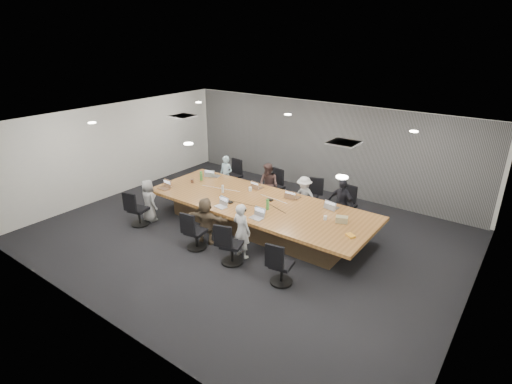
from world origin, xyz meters
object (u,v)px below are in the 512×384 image
Objects in this scene: chair_6 at (232,248)px; person_2 at (304,197)px; conference_table at (258,214)px; laptop_1 at (257,187)px; laptop_2 at (294,197)px; snack_packet at (351,235)px; laptop_3 at (332,207)px; mug_brown at (192,181)px; chair_7 at (282,268)px; laptop_0 at (214,176)px; chair_0 at (233,179)px; chair_1 at (275,190)px; person_1 at (269,185)px; chair_3 at (346,209)px; laptop_5 at (221,207)px; chair_2 at (310,199)px; person_0 at (226,175)px; person_3 at (341,203)px; person_6 at (242,231)px; stapler at (244,210)px; bottle_green_left at (201,176)px; chair_5 at (196,234)px; laptop_6 at (256,218)px; bottle_clear at (223,189)px; chair_4 at (139,212)px; person_4 at (149,201)px; bottle_green_right at (268,204)px; canvas_bag at (342,219)px; laptop_4 at (164,189)px; person_5 at (206,221)px.

chair_6 is 0.66× the size of person_2.
conference_table is 1.07m from laptop_1.
laptop_2 is 2.37m from snack_packet.
laptop_3 is 4.09m from mug_brown.
chair_7 is 2.15× the size of laptop_0.
chair_0 reaches higher than chair_1.
person_1 is 1.12× the size of person_2.
chair_3 is 2.53× the size of laptop_5.
chair_1 is 1.18m from chair_2.
person_0 is 5.15m from snack_packet.
person_3 is (2.27, -0.35, 0.27)m from chair_1.
person_0 is 1.61m from person_1.
chair_6 is at bearing 71.05° from chair_2.
person_6 reaches higher than conference_table.
chair_2 is at bearing 71.01° from stapler.
chair_6 is 2.56m from snack_packet.
chair_6 is at bearing -35.70° from bottle_green_left.
chair_3 is 1.05× the size of chair_5.
chair_3 reaches higher than laptop_6.
laptop_6 is 1.84m from bottle_clear.
conference_table is at bearing 133.32° from laptop_1.
laptop_0 reaches higher than chair_5.
person_0 is 5.80× the size of bottle_clear.
laptop_6 is (-1.29, 0.90, 0.39)m from chair_7.
bottle_clear is (-2.97, 1.66, 0.48)m from chair_7.
person_6 reaches higher than chair_6.
laptop_6 is (3.16, 0.90, 0.38)m from chair_4.
laptop_3 is 1.96m from laptop_6.
chair_7 is at bearing -50.54° from person_1.
person_2 reaches higher than conference_table.
laptop_3 and laptop_6 have the same top height.
chair_2 is 0.65× the size of person_2.
person_4 reaches higher than laptop_2.
conference_table is 1.50m from person_1.
canvas_bag is at bearing 13.28° from bottle_green_right.
bottle_green_left is at bearing 26.08° from chair_3.
laptop_6 is 1.45× the size of bottle_clear.
mug_brown is at bearing 128.02° from chair_5.
chair_6 is 3.57× the size of bottle_clear.
bottle_green_right is 1.81m from canvas_bag.
person_3 is at bearing -107.76° from person_6.
chair_2 is at bearing 6.78° from chair_3.
chair_7 is at bearing -8.09° from laptop_4.
person_1 is at bearing 68.79° from bottle_clear.
laptop_5 is (-2.23, -1.60, 0.00)m from laptop_3.
person_1 reaches higher than chair_4.
laptop_3 is at bearing -149.87° from person_5.
laptop_3 is (1.14, 2.50, 0.37)m from chair_6.
chair_6 is 3.26m from person_1.
chair_5 is at bearing 76.13° from person_5.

